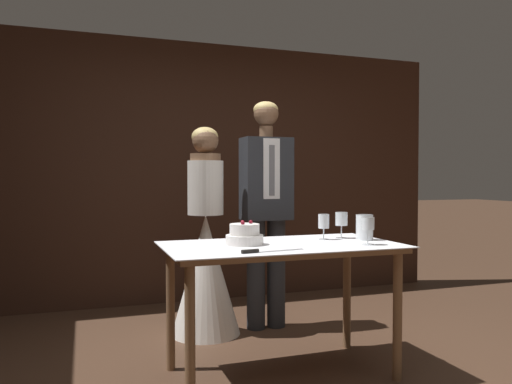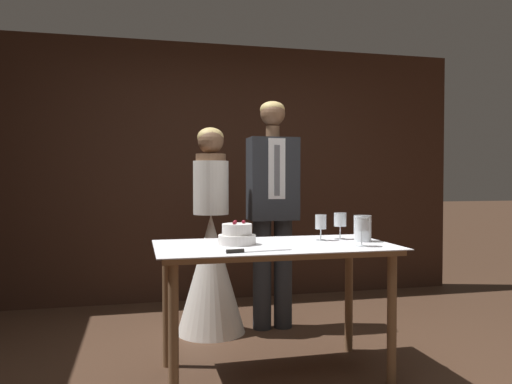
{
  "view_description": "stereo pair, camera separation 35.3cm",
  "coord_description": "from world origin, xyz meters",
  "px_view_note": "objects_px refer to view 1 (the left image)",
  "views": [
    {
      "loc": [
        -1.14,
        -2.67,
        1.23
      ],
      "look_at": [
        0.02,
        0.67,
        1.13
      ],
      "focal_mm": 35.0,
      "sensor_mm": 36.0,
      "label": 1
    },
    {
      "loc": [
        -0.8,
        -2.76,
        1.23
      ],
      "look_at": [
        0.02,
        0.67,
        1.13
      ],
      "focal_mm": 35.0,
      "sensor_mm": 36.0,
      "label": 2
    }
  ],
  "objects_px": {
    "cake_table": "(281,260)",
    "cake_knife": "(261,251)",
    "hurricane_candle": "(364,228)",
    "bride": "(206,258)",
    "wine_glass_middle": "(368,225)",
    "wine_glass_near": "(324,222)",
    "groom": "(266,203)",
    "wine_glass_far": "(341,220)",
    "tiered_cake": "(245,235)"
  },
  "relations": [
    {
      "from": "tiered_cake",
      "to": "bride",
      "type": "xyz_separation_m",
      "value": [
        -0.03,
        0.9,
        -0.28
      ]
    },
    {
      "from": "wine_glass_near",
      "to": "bride",
      "type": "height_order",
      "value": "bride"
    },
    {
      "from": "cake_knife",
      "to": "wine_glass_far",
      "type": "bearing_deg",
      "value": 22.72
    },
    {
      "from": "tiered_cake",
      "to": "wine_glass_middle",
      "type": "distance_m",
      "value": 0.76
    },
    {
      "from": "cake_knife",
      "to": "cake_table",
      "type": "bearing_deg",
      "value": 43.04
    },
    {
      "from": "cake_table",
      "to": "bride",
      "type": "xyz_separation_m",
      "value": [
        -0.25,
        0.95,
        -0.12
      ]
    },
    {
      "from": "cake_table",
      "to": "wine_glass_far",
      "type": "relative_size",
      "value": 8.15
    },
    {
      "from": "hurricane_candle",
      "to": "bride",
      "type": "bearing_deg",
      "value": 132.05
    },
    {
      "from": "wine_glass_middle",
      "to": "bride",
      "type": "height_order",
      "value": "bride"
    },
    {
      "from": "wine_glass_middle",
      "to": "wine_glass_near",
      "type": "bearing_deg",
      "value": 113.77
    },
    {
      "from": "wine_glass_far",
      "to": "bride",
      "type": "height_order",
      "value": "bride"
    },
    {
      "from": "cake_knife",
      "to": "wine_glass_middle",
      "type": "relative_size",
      "value": 2.26
    },
    {
      "from": "cake_table",
      "to": "tiered_cake",
      "type": "xyz_separation_m",
      "value": [
        -0.22,
        0.05,
        0.15
      ]
    },
    {
      "from": "cake_knife",
      "to": "wine_glass_far",
      "type": "height_order",
      "value": "wine_glass_far"
    },
    {
      "from": "wine_glass_middle",
      "to": "cake_table",
      "type": "bearing_deg",
      "value": 157.27
    },
    {
      "from": "hurricane_candle",
      "to": "groom",
      "type": "height_order",
      "value": "groom"
    },
    {
      "from": "wine_glass_middle",
      "to": "bride",
      "type": "xyz_separation_m",
      "value": [
        -0.74,
        1.16,
        -0.34
      ]
    },
    {
      "from": "wine_glass_middle",
      "to": "bride",
      "type": "relative_size",
      "value": 0.1
    },
    {
      "from": "cake_knife",
      "to": "wine_glass_far",
      "type": "xyz_separation_m",
      "value": [
        0.73,
        0.42,
        0.12
      ]
    },
    {
      "from": "wine_glass_middle",
      "to": "wine_glass_far",
      "type": "height_order",
      "value": "wine_glass_far"
    },
    {
      "from": "wine_glass_middle",
      "to": "groom",
      "type": "bearing_deg",
      "value": 101.56
    },
    {
      "from": "wine_glass_far",
      "to": "cake_knife",
      "type": "bearing_deg",
      "value": -150.11
    },
    {
      "from": "cake_knife",
      "to": "wine_glass_middle",
      "type": "bearing_deg",
      "value": -1.07
    },
    {
      "from": "wine_glass_far",
      "to": "hurricane_candle",
      "type": "height_order",
      "value": "wine_glass_far"
    },
    {
      "from": "hurricane_candle",
      "to": "bride",
      "type": "distance_m",
      "value": 1.31
    },
    {
      "from": "bride",
      "to": "groom",
      "type": "relative_size",
      "value": 0.88
    },
    {
      "from": "cake_table",
      "to": "groom",
      "type": "xyz_separation_m",
      "value": [
        0.25,
        0.95,
        0.3
      ]
    },
    {
      "from": "wine_glass_near",
      "to": "bride",
      "type": "distance_m",
      "value": 1.09
    },
    {
      "from": "cake_knife",
      "to": "wine_glass_middle",
      "type": "xyz_separation_m",
      "value": [
        0.73,
        0.08,
        0.11
      ]
    },
    {
      "from": "cake_table",
      "to": "wine_glass_middle",
      "type": "bearing_deg",
      "value": -22.73
    },
    {
      "from": "cake_table",
      "to": "cake_knife",
      "type": "bearing_deg",
      "value": -129.79
    },
    {
      "from": "tiered_cake",
      "to": "cake_table",
      "type": "bearing_deg",
      "value": -13.13
    },
    {
      "from": "wine_glass_middle",
      "to": "wine_glass_far",
      "type": "distance_m",
      "value": 0.34
    },
    {
      "from": "tiered_cake",
      "to": "wine_glass_far",
      "type": "height_order",
      "value": "wine_glass_far"
    },
    {
      "from": "cake_table",
      "to": "bride",
      "type": "relative_size",
      "value": 0.89
    },
    {
      "from": "hurricane_candle",
      "to": "wine_glass_middle",
      "type": "bearing_deg",
      "value": -116.77
    },
    {
      "from": "wine_glass_near",
      "to": "bride",
      "type": "xyz_separation_m",
      "value": [
        -0.6,
        0.84,
        -0.34
      ]
    },
    {
      "from": "cake_table",
      "to": "hurricane_candle",
      "type": "relative_size",
      "value": 8.66
    },
    {
      "from": "cake_knife",
      "to": "wine_glass_far",
      "type": "distance_m",
      "value": 0.85
    },
    {
      "from": "cake_knife",
      "to": "groom",
      "type": "height_order",
      "value": "groom"
    },
    {
      "from": "wine_glass_middle",
      "to": "wine_glass_far",
      "type": "bearing_deg",
      "value": 88.73
    },
    {
      "from": "tiered_cake",
      "to": "bride",
      "type": "height_order",
      "value": "bride"
    },
    {
      "from": "cake_table",
      "to": "groom",
      "type": "bearing_deg",
      "value": 75.11
    },
    {
      "from": "wine_glass_far",
      "to": "bride",
      "type": "xyz_separation_m",
      "value": [
        -0.75,
        0.81,
        -0.34
      ]
    },
    {
      "from": "hurricane_candle",
      "to": "groom",
      "type": "distance_m",
      "value": 1.01
    },
    {
      "from": "wine_glass_near",
      "to": "groom",
      "type": "xyz_separation_m",
      "value": [
        -0.1,
        0.84,
        0.09
      ]
    },
    {
      "from": "wine_glass_near",
      "to": "cake_table",
      "type": "bearing_deg",
      "value": -162.16
    },
    {
      "from": "cake_table",
      "to": "groom",
      "type": "height_order",
      "value": "groom"
    },
    {
      "from": "tiered_cake",
      "to": "groom",
      "type": "distance_m",
      "value": 1.03
    },
    {
      "from": "bride",
      "to": "wine_glass_middle",
      "type": "bearing_deg",
      "value": -57.31
    }
  ]
}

